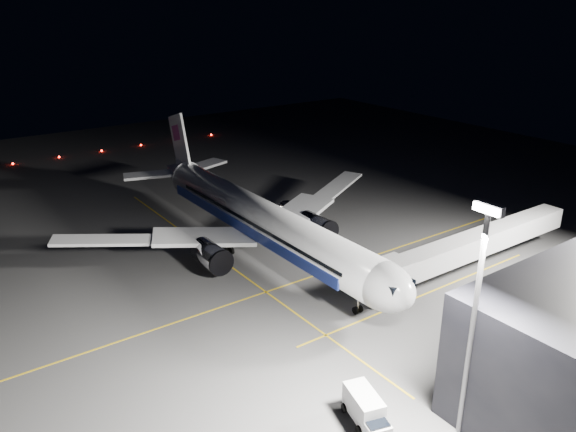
% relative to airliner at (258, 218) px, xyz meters
% --- Properties ---
extents(ground, '(200.00, 200.00, 0.00)m').
position_rel_airliner_xyz_m(ground, '(1.08, 0.00, -5.16)').
color(ground, '#4C4C4F').
rests_on(ground, ground).
extents(guide_line_main, '(0.25, 80.00, 0.01)m').
position_rel_airliner_xyz_m(guide_line_main, '(11.08, 0.00, -5.16)').
color(guide_line_main, gold).
rests_on(guide_line_main, ground).
extents(guide_line_cross, '(70.00, 0.25, 0.01)m').
position_rel_airliner_xyz_m(guide_line_cross, '(1.08, -6.00, -5.16)').
color(guide_line_cross, gold).
rests_on(guide_line_cross, ground).
extents(guide_line_side, '(0.25, 40.00, 0.01)m').
position_rel_airliner_xyz_m(guide_line_side, '(23.08, 10.00, -5.16)').
color(guide_line_side, gold).
rests_on(guide_line_side, ground).
extents(airliner, '(61.48, 54.22, 16.64)m').
position_rel_airliner_xyz_m(airliner, '(0.00, 0.00, 0.00)').
color(airliner, silver).
rests_on(airliner, ground).
extents(jet_bridge, '(3.60, 34.40, 6.30)m').
position_rel_airliner_xyz_m(jet_bridge, '(23.08, 18.06, -0.58)').
color(jet_bridge, '#B2B2B7').
rests_on(jet_bridge, ground).
extents(floodlight_mast_south, '(2.40, 0.67, 20.70)m').
position_rel_airliner_xyz_m(floodlight_mast_south, '(41.08, -6.01, 7.21)').
color(floodlight_mast_south, '#59595E').
rests_on(floodlight_mast_south, ground).
extents(taxiway_lights, '(0.44, 60.44, 0.44)m').
position_rel_airliner_xyz_m(taxiway_lights, '(-70.92, 0.00, -4.94)').
color(taxiway_lights, '#FF140A').
rests_on(taxiway_lights, ground).
extents(service_truck, '(5.90, 3.63, 2.83)m').
position_rel_airliner_xyz_m(service_truck, '(35.83, -11.91, -3.65)').
color(service_truck, silver).
rests_on(service_truck, ground).
extents(baggage_tug, '(3.07, 2.65, 1.97)m').
position_rel_airliner_xyz_m(baggage_tug, '(-10.82, 12.62, -4.26)').
color(baggage_tug, black).
rests_on(baggage_tug, ground).
extents(safety_cone_a, '(0.36, 0.36, 0.54)m').
position_rel_airliner_xyz_m(safety_cone_a, '(-4.69, 6.72, -4.90)').
color(safety_cone_a, '#FF480A').
rests_on(safety_cone_a, ground).
extents(safety_cone_b, '(0.44, 0.44, 0.67)m').
position_rel_airliner_xyz_m(safety_cone_b, '(7.08, 4.00, -4.83)').
color(safety_cone_b, '#FF480A').
rests_on(safety_cone_b, ground).
extents(safety_cone_c, '(0.42, 0.42, 0.64)m').
position_rel_airliner_xyz_m(safety_cone_c, '(-4.50, 14.00, -4.84)').
color(safety_cone_c, '#FF480A').
rests_on(safety_cone_c, ground).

